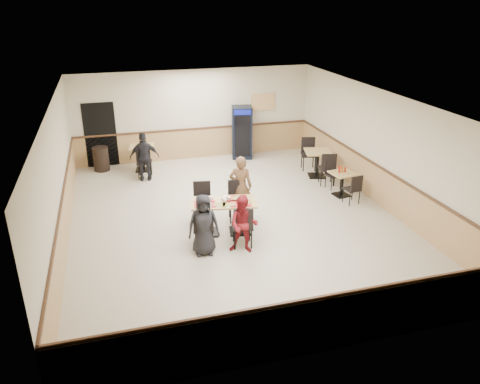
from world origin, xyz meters
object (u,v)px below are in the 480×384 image
object	(u,v)px
main_table	(224,212)
diner_man_opposite	(241,186)
diner_woman_right	(244,225)
trash_bin	(101,159)
diner_woman_left	(204,225)
back_table	(142,154)
pepsi_cooler	(242,132)
side_table_far	(317,160)
lone_diner	(145,157)
side_table_near	(342,180)

from	to	relation	value
main_table	diner_man_opposite	world-z (taller)	diner_man_opposite
diner_woman_right	diner_man_opposite	xyz separation A→B (m)	(0.44, 1.78, 0.14)
main_table	trash_bin	world-z (taller)	main_table
diner_woman_left	diner_woman_right	size ratio (longest dim) A/B	1.05
diner_woman_left	diner_woman_right	world-z (taller)	diner_woman_left
back_table	pepsi_cooler	distance (m)	3.45
main_table	side_table_far	bearing A→B (deg)	48.00
diner_woman_right	lone_diner	world-z (taller)	lone_diner
main_table	diner_woman_right	xyz separation A→B (m)	(0.20, -0.97, 0.12)
main_table	side_table_near	world-z (taller)	main_table
diner_woman_left	diner_man_opposite	bearing A→B (deg)	56.41
side_table_far	diner_woman_left	bearing A→B (deg)	-139.92
diner_man_opposite	trash_bin	distance (m)	5.56
trash_bin	diner_man_opposite	bearing A→B (deg)	-52.45
main_table	side_table_near	bearing A→B (deg)	29.17
diner_man_opposite	diner_woman_right	bearing A→B (deg)	97.40
diner_woman_left	side_table_near	bearing A→B (deg)	30.17
pepsi_cooler	trash_bin	distance (m)	4.72
diner_woman_left	back_table	size ratio (longest dim) A/B	1.60
diner_woman_left	pepsi_cooler	distance (m)	6.60
diner_man_opposite	side_table_far	bearing A→B (deg)	-125.21
diner_woman_right	pepsi_cooler	xyz separation A→B (m)	(1.75, 6.22, 0.23)
pepsi_cooler	side_table_near	bearing A→B (deg)	-53.51
side_table_near	trash_bin	xyz separation A→B (m)	(-6.46, 3.95, -0.07)
side_table_far	main_table	bearing A→B (deg)	-142.49
main_table	side_table_far	xyz separation A→B (m)	(3.68, 2.82, 0.01)
back_table	diner_man_opposite	bearing A→B (deg)	-62.61
lone_diner	side_table_near	bearing A→B (deg)	157.92
side_table_far	back_table	xyz separation A→B (m)	(-5.13, 2.04, -0.01)
back_table	pepsi_cooler	bearing A→B (deg)	6.57
side_table_near	back_table	bearing A→B (deg)	145.17
diner_woman_left	trash_bin	bearing A→B (deg)	113.97
trash_bin	side_table_far	bearing A→B (deg)	-20.43
diner_man_opposite	lone_diner	distance (m)	3.77
back_table	pepsi_cooler	size ratio (longest dim) A/B	0.49
diner_man_opposite	trash_bin	world-z (taller)	diner_man_opposite
diner_woman_left	side_table_near	size ratio (longest dim) A/B	1.92
main_table	lone_diner	size ratio (longest dim) A/B	1.09
diner_woman_right	back_table	world-z (taller)	diner_woman_right
diner_woman_right	pepsi_cooler	world-z (taller)	pepsi_cooler
side_table_far	pepsi_cooler	size ratio (longest dim) A/B	0.53
lone_diner	pepsi_cooler	distance (m)	3.66
lone_diner	diner_man_opposite	bearing A→B (deg)	129.14
diner_woman_left	lone_diner	size ratio (longest dim) A/B	0.93
diner_woman_left	trash_bin	size ratio (longest dim) A/B	1.79
diner_man_opposite	trash_bin	size ratio (longest dim) A/B	2.07
diner_woman_left	main_table	bearing A→B (deg)	56.41
side_table_near	side_table_far	distance (m)	1.57
diner_woman_left	back_table	distance (m)	5.73
back_table	side_table_far	bearing A→B (deg)	-21.68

